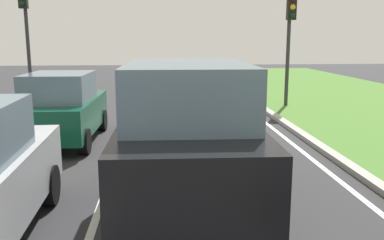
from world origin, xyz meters
name	(u,v)px	position (x,y,z in m)	size (l,w,h in m)	color
ground_plane	(150,134)	(0.00, 14.00, 0.00)	(60.00, 60.00, 0.00)	#2D2D30
lane_line_center	(125,134)	(-0.70, 14.00, 0.00)	(0.12, 32.00, 0.01)	silver
lane_line_right_edge	(277,132)	(3.60, 14.00, 0.00)	(0.12, 32.00, 0.01)	silver
curb_right	(294,129)	(4.10, 14.00, 0.06)	(0.24, 48.00, 0.12)	#9E9B93
car_suv_ahead	(186,137)	(0.66, 8.73, 1.17)	(2.04, 4.54, 2.28)	black
car_hatchback_far	(63,108)	(-2.17, 13.27, 0.88)	(1.82, 3.75, 1.78)	#0C472D
traffic_light_near_right	(290,28)	(5.14, 18.11, 2.98)	(0.32, 0.50, 4.39)	#2D2D2D
traffic_light_overhead_left	(25,20)	(-4.85, 19.73, 3.31)	(0.32, 0.50, 4.96)	#2D2D2D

